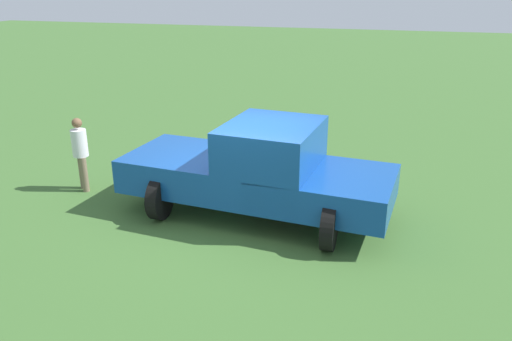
% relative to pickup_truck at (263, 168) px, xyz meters
% --- Properties ---
extents(ground_plane, '(80.00, 80.00, 0.00)m').
position_rel_pickup_truck_xyz_m(ground_plane, '(0.39, -0.18, -0.96)').
color(ground_plane, '#3D662D').
extents(pickup_truck, '(2.71, 5.22, 1.84)m').
position_rel_pickup_truck_xyz_m(pickup_truck, '(0.00, 0.00, 0.00)').
color(pickup_truck, black).
rests_on(pickup_truck, ground_plane).
extents(person_bystander, '(0.45, 0.45, 1.60)m').
position_rel_pickup_truck_xyz_m(person_bystander, '(-0.12, -4.02, -0.07)').
color(person_bystander, '#7A6B51').
rests_on(person_bystander, ground_plane).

